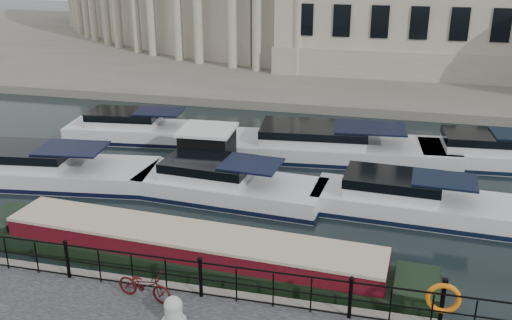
{
  "coord_description": "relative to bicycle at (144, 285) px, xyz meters",
  "views": [
    {
      "loc": [
        4.58,
        -14.72,
        9.54
      ],
      "look_at": [
        0.5,
        2.0,
        3.0
      ],
      "focal_mm": 40.0,
      "sensor_mm": 36.0,
      "label": 1
    }
  ],
  "objects": [
    {
      "name": "bicycle",
      "position": [
        0.0,
        0.0,
        0.0
      ],
      "size": [
        1.7,
        0.82,
        0.86
      ],
      "primitive_type": "imported",
      "rotation": [
        0.0,
        0.0,
        1.41
      ],
      "color": "#3F0B0D",
      "rests_on": "near_quay"
    },
    {
      "name": "ground_plane",
      "position": [
        1.43,
        2.72,
        -0.98
      ],
      "size": [
        160.0,
        160.0,
        0.0
      ],
      "primitive_type": "plane",
      "color": "black",
      "rests_on": "ground"
    },
    {
      "name": "narrowboat",
      "position": [
        0.29,
        2.73,
        -0.61
      ],
      "size": [
        15.25,
        2.96,
        1.56
      ],
      "rotation": [
        0.0,
        0.0,
        -0.06
      ],
      "color": "black",
      "rests_on": "ground_plane"
    },
    {
      "name": "railing",
      "position": [
        1.43,
        0.47,
        0.22
      ],
      "size": [
        24.14,
        0.14,
        1.22
      ],
      "color": "black",
      "rests_on": "near_quay"
    },
    {
      "name": "harbour_hut",
      "position": [
        -1.57,
        10.22,
        -0.02
      ],
      "size": [
        3.24,
        2.74,
        2.19
      ],
      "rotation": [
        0.0,
        0.0,
        0.04
      ],
      "color": "#6B665B",
      "rests_on": "ground_plane"
    },
    {
      "name": "cabin_cruisers",
      "position": [
        0.76,
        11.01,
        -0.61
      ],
      "size": [
        26.76,
        10.07,
        1.99
      ],
      "color": "silver",
      "rests_on": "ground_plane"
    },
    {
      "name": "life_ring_post",
      "position": [
        7.66,
        0.55,
        0.44
      ],
      "size": [
        0.85,
        0.21,
        1.39
      ],
      "color": "black",
      "rests_on": "near_quay"
    },
    {
      "name": "mooring_bollard",
      "position": [
        1.12,
        -0.74,
        -0.09
      ],
      "size": [
        0.64,
        0.64,
        0.72
      ],
      "color": "#BBBBB6",
      "rests_on": "near_quay"
    },
    {
      "name": "far_bank",
      "position": [
        1.43,
        41.72,
        -0.7
      ],
      "size": [
        120.0,
        42.0,
        0.55
      ],
      "primitive_type": "cube",
      "color": "#6B665B",
      "rests_on": "ground_plane"
    }
  ]
}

